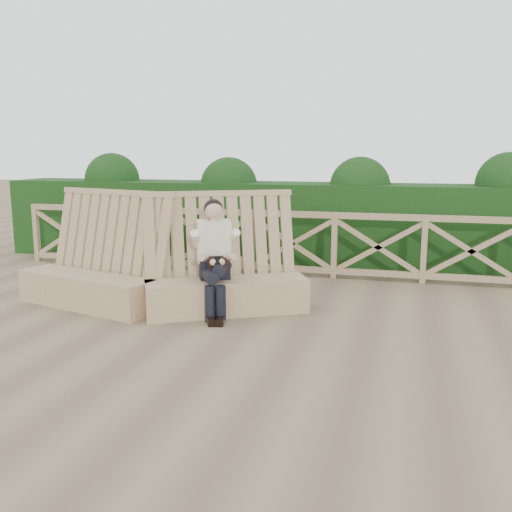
# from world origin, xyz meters

# --- Properties ---
(ground) EXTENTS (60.00, 60.00, 0.00)m
(ground) POSITION_xyz_m (0.00, 0.00, 0.00)
(ground) COLOR brown
(ground) RESTS_ON ground
(bench) EXTENTS (4.05, 1.68, 1.58)m
(bench) POSITION_xyz_m (-1.32, 1.00, 0.40)
(bench) COLOR #8C7250
(bench) RESTS_ON ground
(woman) EXTENTS (0.63, 0.97, 1.49)m
(woman) POSITION_xyz_m (-0.49, 0.98, 0.79)
(woman) COLOR black
(woman) RESTS_ON ground
(guardrail) EXTENTS (10.10, 0.09, 1.10)m
(guardrail) POSITION_xyz_m (0.00, 3.50, 0.55)
(guardrail) COLOR #87704E
(guardrail) RESTS_ON ground
(hedge) EXTENTS (12.00, 1.20, 1.50)m
(hedge) POSITION_xyz_m (0.00, 4.70, 0.75)
(hedge) COLOR black
(hedge) RESTS_ON ground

